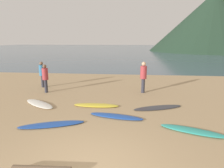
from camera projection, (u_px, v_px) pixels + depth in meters
ground_plane at (118, 83)px, 14.00m from camera, size 120.00×120.00×0.20m
ocean_water at (129, 49)px, 65.32m from camera, size 140.00×100.00×0.01m
headland_hill at (213, 22)px, 50.29m from camera, size 32.11×32.11×15.14m
surfboard_0 at (39, 104)px, 8.96m from camera, size 2.00×1.64×0.10m
surfboard_1 at (52, 124)px, 6.78m from camera, size 2.30×1.19×0.08m
surfboard_2 at (96, 105)px, 8.77m from camera, size 2.06×0.55×0.09m
surfboard_3 at (116, 116)px, 7.50m from camera, size 2.19×0.88×0.09m
surfboard_4 at (158, 108)px, 8.50m from camera, size 2.30×1.28×0.06m
surfboard_5 at (193, 131)px, 6.30m from camera, size 2.11×1.17×0.09m
person_0 at (42, 72)px, 12.09m from camera, size 0.33×0.33×1.63m
person_1 at (143, 75)px, 10.80m from camera, size 0.36×0.36×1.77m
person_2 at (45, 76)px, 10.87m from camera, size 0.33×0.33×1.62m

